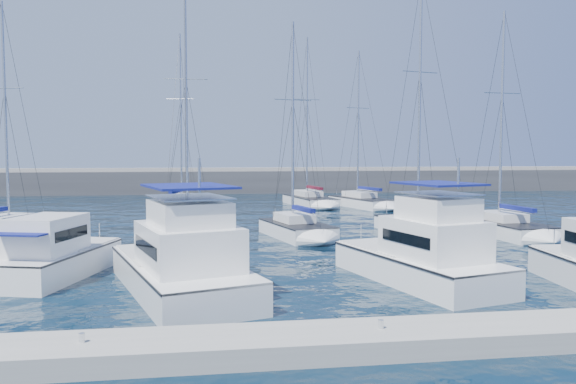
{
  "coord_description": "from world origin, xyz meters",
  "views": [
    {
      "loc": [
        -4.77,
        -25.78,
        5.49
      ],
      "look_at": [
        0.35,
        9.42,
        3.0
      ],
      "focal_mm": 35.0,
      "sensor_mm": 36.0,
      "label": 1
    }
  ],
  "objects": [
    {
      "name": "sailboat_mid_e",
      "position": [
        14.78,
        8.63,
        0.54
      ],
      "size": [
        3.75,
        7.61,
        15.14
      ],
      "rotation": [
        0.0,
        0.0,
        0.1
      ],
      "color": "white",
      "rests_on": "ground"
    },
    {
      "name": "sailboat_mid_d",
      "position": [
        9.81,
        10.26,
        0.56
      ],
      "size": [
        4.95,
        8.57,
        17.67
      ],
      "rotation": [
        0.0,
        0.0,
        0.24
      ],
      "color": "white",
      "rests_on": "ground"
    },
    {
      "name": "sailboat_mid_a",
      "position": [
        -17.6,
        11.58,
        0.54
      ],
      "size": [
        5.29,
        7.83,
        15.34
      ],
      "rotation": [
        0.0,
        0.0,
        -0.34
      ],
      "color": "white",
      "rests_on": "ground"
    },
    {
      "name": "sailboat_back_c",
      "position": [
        10.82,
        29.31,
        0.53
      ],
      "size": [
        5.41,
        9.13,
        16.14
      ],
      "rotation": [
        0.0,
        0.0,
        0.29
      ],
      "color": "white",
      "rests_on": "ground"
    },
    {
      "name": "sailboat_back_b",
      "position": [
        5.83,
        31.55,
        0.55
      ],
      "size": [
        4.62,
        9.26,
        17.82
      ],
      "rotation": [
        0.0,
        0.0,
        0.17
      ],
      "color": "white",
      "rests_on": "ground"
    },
    {
      "name": "ground",
      "position": [
        0.0,
        0.0,
        0.0
      ],
      "size": [
        220.0,
        220.0,
        0.0
      ],
      "primitive_type": "plane",
      "color": "black",
      "rests_on": "ground"
    },
    {
      "name": "sailboat_back_a",
      "position": [
        -7.31,
        27.92,
        0.54
      ],
      "size": [
        4.7,
        9.14,
        17.03
      ],
      "rotation": [
        0.0,
        0.0,
        -0.2
      ],
      "color": "white",
      "rests_on": "ground"
    },
    {
      "name": "dock",
      "position": [
        0.0,
        -11.0,
        0.3
      ],
      "size": [
        40.0,
        2.2,
        0.6
      ],
      "primitive_type": "cube",
      "color": "gray",
      "rests_on": "ground"
    },
    {
      "name": "breakwater",
      "position": [
        0.0,
        52.0,
        1.05
      ],
      "size": [
        160.0,
        6.0,
        4.45
      ],
      "color": "#424244",
      "rests_on": "ground"
    },
    {
      "name": "motor_yacht_port_inner",
      "position": [
        -5.7,
        -3.89,
        1.13
      ],
      "size": [
        6.52,
        10.4,
        4.69
      ],
      "rotation": [
        0.0,
        0.0,
        0.31
      ],
      "color": "white",
      "rests_on": "ground"
    },
    {
      "name": "dock_cleat_near_port",
      "position": [
        -8.0,
        -11.0,
        0.72
      ],
      "size": [
        0.16,
        0.16,
        0.25
      ],
      "primitive_type": "cylinder",
      "color": "silver",
      "rests_on": "dock"
    },
    {
      "name": "motor_yacht_port_outer",
      "position": [
        -11.37,
        -0.28,
        0.94
      ],
      "size": [
        4.54,
        7.57,
        3.2
      ],
      "rotation": [
        0.0,
        0.0,
        -0.28
      ],
      "color": "white",
      "rests_on": "ground"
    },
    {
      "name": "dock_cleat_centre",
      "position": [
        0.0,
        -11.0,
        0.72
      ],
      "size": [
        0.16,
        0.16,
        0.25
      ],
      "primitive_type": "cylinder",
      "color": "silver",
      "rests_on": "dock"
    },
    {
      "name": "motor_yacht_stbd_inner",
      "position": [
        4.24,
        -3.54,
        1.13
      ],
      "size": [
        5.52,
        9.17,
        4.69
      ],
      "rotation": [
        0.0,
        0.0,
        0.27
      ],
      "color": "white",
      "rests_on": "ground"
    },
    {
      "name": "sailboat_mid_b",
      "position": [
        -5.98,
        9.54,
        0.54
      ],
      "size": [
        3.22,
        8.48,
        16.24
      ],
      "rotation": [
        0.0,
        0.0,
        0.02
      ],
      "color": "white",
      "rests_on": "ground"
    },
    {
      "name": "sailboat_mid_c",
      "position": [
        0.98,
        10.01,
        0.54
      ],
      "size": [
        4.44,
        7.08,
        14.28
      ],
      "rotation": [
        0.0,
        0.0,
        0.24
      ],
      "color": "white",
      "rests_on": "ground"
    }
  ]
}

